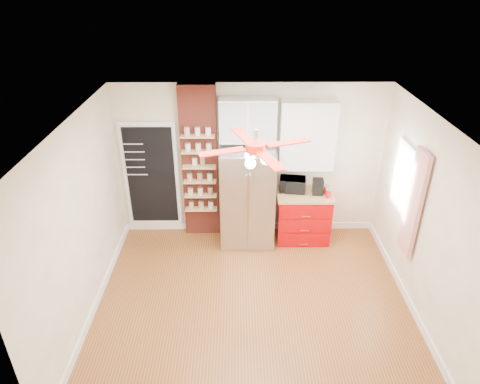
{
  "coord_description": "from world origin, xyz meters",
  "views": [
    {
      "loc": [
        -0.22,
        -4.67,
        4.34
      ],
      "look_at": [
        -0.18,
        0.9,
        1.35
      ],
      "focal_mm": 32.0,
      "sensor_mm": 36.0,
      "label": 1
    }
  ],
  "objects_px": {
    "ceiling_fan": "(256,148)",
    "toaster_oven": "(292,185)",
    "coffee_maker": "(318,187)",
    "red_cabinet": "(303,216)",
    "pantry_jar_oats": "(195,161)",
    "fridge": "(247,196)",
    "canister_left": "(328,194)"
  },
  "relations": [
    {
      "from": "ceiling_fan",
      "to": "toaster_oven",
      "type": "xyz_separation_m",
      "value": [
        0.72,
        1.78,
        -1.4
      ]
    },
    {
      "from": "red_cabinet",
      "to": "ceiling_fan",
      "type": "distance_m",
      "value": 2.75
    },
    {
      "from": "canister_left",
      "to": "fridge",
      "type": "bearing_deg",
      "value": 176.33
    },
    {
      "from": "coffee_maker",
      "to": "canister_left",
      "type": "distance_m",
      "value": 0.21
    },
    {
      "from": "fridge",
      "to": "toaster_oven",
      "type": "bearing_deg",
      "value": 10.76
    },
    {
      "from": "red_cabinet",
      "to": "ceiling_fan",
      "type": "height_order",
      "value": "ceiling_fan"
    },
    {
      "from": "ceiling_fan",
      "to": "coffee_maker",
      "type": "height_order",
      "value": "ceiling_fan"
    },
    {
      "from": "red_cabinet",
      "to": "pantry_jar_oats",
      "type": "xyz_separation_m",
      "value": [
        -1.85,
        0.13,
        0.99
      ]
    },
    {
      "from": "coffee_maker",
      "to": "pantry_jar_oats",
      "type": "relative_size",
      "value": 2.02
    },
    {
      "from": "red_cabinet",
      "to": "pantry_jar_oats",
      "type": "distance_m",
      "value": 2.1
    },
    {
      "from": "fridge",
      "to": "red_cabinet",
      "type": "relative_size",
      "value": 1.86
    },
    {
      "from": "toaster_oven",
      "to": "pantry_jar_oats",
      "type": "bearing_deg",
      "value": -173.27
    },
    {
      "from": "pantry_jar_oats",
      "to": "coffee_maker",
      "type": "bearing_deg",
      "value": -3.85
    },
    {
      "from": "red_cabinet",
      "to": "coffee_maker",
      "type": "relative_size",
      "value": 3.54
    },
    {
      "from": "toaster_oven",
      "to": "coffee_maker",
      "type": "height_order",
      "value": "coffee_maker"
    },
    {
      "from": "red_cabinet",
      "to": "toaster_oven",
      "type": "distance_m",
      "value": 0.61
    },
    {
      "from": "ceiling_fan",
      "to": "canister_left",
      "type": "relative_size",
      "value": 10.44
    },
    {
      "from": "red_cabinet",
      "to": "coffee_maker",
      "type": "height_order",
      "value": "coffee_maker"
    },
    {
      "from": "coffee_maker",
      "to": "ceiling_fan",
      "type": "bearing_deg",
      "value": -120.12
    },
    {
      "from": "coffee_maker",
      "to": "pantry_jar_oats",
      "type": "distance_m",
      "value": 2.1
    },
    {
      "from": "pantry_jar_oats",
      "to": "fridge",
      "type": "bearing_deg",
      "value": -11.58
    },
    {
      "from": "red_cabinet",
      "to": "ceiling_fan",
      "type": "relative_size",
      "value": 0.67
    },
    {
      "from": "red_cabinet",
      "to": "pantry_jar_oats",
      "type": "height_order",
      "value": "pantry_jar_oats"
    },
    {
      "from": "canister_left",
      "to": "pantry_jar_oats",
      "type": "relative_size",
      "value": 1.02
    },
    {
      "from": "fridge",
      "to": "ceiling_fan",
      "type": "relative_size",
      "value": 1.25
    },
    {
      "from": "fridge",
      "to": "red_cabinet",
      "type": "distance_m",
      "value": 1.06
    },
    {
      "from": "canister_left",
      "to": "toaster_oven",
      "type": "bearing_deg",
      "value": 157.88
    },
    {
      "from": "toaster_oven",
      "to": "pantry_jar_oats",
      "type": "height_order",
      "value": "pantry_jar_oats"
    },
    {
      "from": "coffee_maker",
      "to": "red_cabinet",
      "type": "bearing_deg",
      "value": -178.51
    },
    {
      "from": "ceiling_fan",
      "to": "pantry_jar_oats",
      "type": "height_order",
      "value": "ceiling_fan"
    },
    {
      "from": "toaster_oven",
      "to": "coffee_maker",
      "type": "xyz_separation_m",
      "value": [
        0.41,
        -0.11,
        0.01
      ]
    },
    {
      "from": "ceiling_fan",
      "to": "toaster_oven",
      "type": "bearing_deg",
      "value": 67.96
    }
  ]
}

